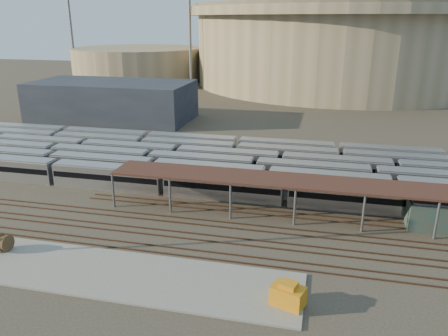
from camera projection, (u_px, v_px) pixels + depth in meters
The scene contains 13 objects.
ground at pixel (164, 216), 60.14m from camera, with size 420.00×420.00×0.00m, color #383026.
apron at pixel (71, 268), 47.36m from camera, with size 50.00×9.00×0.20m, color gray.
subway_trains at pixel (188, 162), 77.09m from camera, with size 125.90×23.90×3.60m.
inspection_shed at pixel (330, 185), 57.49m from camera, with size 60.30×6.00×5.30m.
empty_tracks at pixel (150, 231), 55.51m from camera, with size 170.00×9.62×0.18m.
stadium at pixel (341, 43), 178.44m from camera, with size 124.00×124.00×32.50m.
secondary_arena at pixel (139, 64), 190.55m from camera, with size 56.00×56.00×14.00m, color gray.
service_building at pixel (112, 101), 116.72m from camera, with size 42.00×20.00×10.00m, color #1E232D.
floodlight_0 at pixel (190, 33), 161.26m from camera, with size 4.00×1.00×38.40m.
floodlight_1 at pixel (71, 32), 182.29m from camera, with size 4.00×1.00×38.40m.
floodlight_3 at pixel (263, 30), 203.03m from camera, with size 4.00×1.00×38.40m.
cable_reel_east at pixel (4, 243), 50.42m from camera, with size 1.94×1.94×1.08m, color brown.
yellow_equipment at pixel (288, 296), 40.80m from camera, with size 3.07×1.92×1.92m, color #C17712.
Camera 1 is at (20.55, -51.45, 25.70)m, focal length 35.00 mm.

